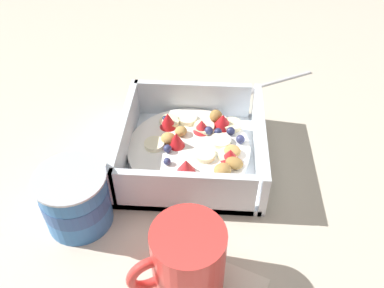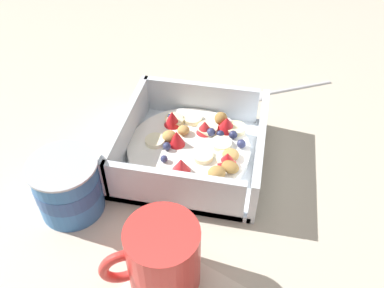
% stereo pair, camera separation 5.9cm
% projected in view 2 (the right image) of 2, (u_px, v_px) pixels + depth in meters
% --- Properties ---
extents(ground_plane, '(2.40, 2.40, 0.00)m').
position_uv_depth(ground_plane, '(187.00, 164.00, 0.60)').
color(ground_plane, beige).
extents(fruit_bowl, '(0.20, 0.20, 0.07)m').
position_uv_depth(fruit_bowl, '(193.00, 148.00, 0.60)').
color(fruit_bowl, white).
rests_on(fruit_bowl, ground).
extents(spoon, '(0.10, 0.16, 0.01)m').
position_uv_depth(spoon, '(270.00, 92.00, 0.73)').
color(spoon, silver).
rests_on(spoon, ground).
extents(yogurt_cup, '(0.09, 0.09, 0.08)m').
position_uv_depth(yogurt_cup, '(68.00, 186.00, 0.52)').
color(yogurt_cup, '#3370B7').
rests_on(yogurt_cup, ground).
extents(coffee_mug, '(0.08, 0.10, 0.09)m').
position_uv_depth(coffee_mug, '(162.00, 258.00, 0.44)').
color(coffee_mug, red).
rests_on(coffee_mug, ground).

